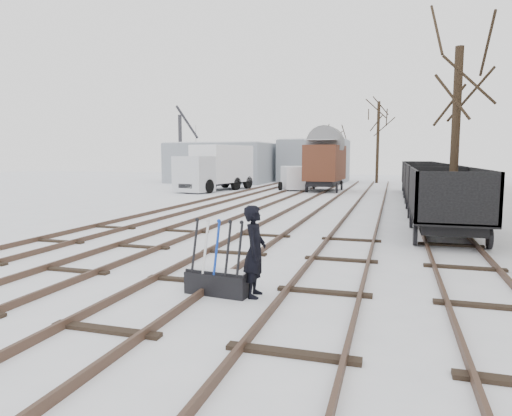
# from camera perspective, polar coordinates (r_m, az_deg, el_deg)

# --- Properties ---
(ground) EXTENTS (120.00, 120.00, 0.00)m
(ground) POSITION_cam_1_polar(r_m,az_deg,el_deg) (10.28, -8.49, -9.09)
(ground) COLOR white
(ground) RESTS_ON ground
(tracks) EXTENTS (13.90, 52.00, 0.16)m
(tracks) POSITION_cam_1_polar(r_m,az_deg,el_deg) (23.16, 6.11, -0.14)
(tracks) COLOR black
(tracks) RESTS_ON ground
(shed_left) EXTENTS (10.00, 8.00, 4.10)m
(shed_left) POSITION_cam_1_polar(r_m,az_deg,el_deg) (48.14, -4.19, 5.69)
(shed_left) COLOR gray
(shed_left) RESTS_ON ground
(shed_right) EXTENTS (7.00, 6.00, 4.50)m
(shed_right) POSITION_cam_1_polar(r_m,az_deg,el_deg) (49.63, 7.30, 5.91)
(shed_right) COLOR gray
(shed_right) RESTS_ON ground
(ground_frame) EXTENTS (1.34, 0.56, 1.49)m
(ground_frame) POSITION_cam_1_polar(r_m,az_deg,el_deg) (9.23, -4.85, -9.02)
(ground_frame) COLOR black
(ground_frame) RESTS_ON ground
(worker) EXTENTS (0.50, 0.70, 1.81)m
(worker) POSITION_cam_1_polar(r_m,az_deg,el_deg) (8.94, -0.15, -5.44)
(worker) COLOR black
(worker) RESTS_ON ground
(freight_wagon_a) EXTENTS (2.28, 5.69, 2.32)m
(freight_wagon_a) POSITION_cam_1_polar(r_m,az_deg,el_deg) (16.76, 22.66, -0.37)
(freight_wagon_a) COLOR black
(freight_wagon_a) RESTS_ON ground
(freight_wagon_b) EXTENTS (2.28, 5.69, 2.32)m
(freight_wagon_b) POSITION_cam_1_polar(r_m,az_deg,el_deg) (23.11, 21.09, 1.47)
(freight_wagon_b) COLOR black
(freight_wagon_b) RESTS_ON ground
(freight_wagon_c) EXTENTS (2.28, 5.69, 2.32)m
(freight_wagon_c) POSITION_cam_1_polar(r_m,az_deg,el_deg) (29.48, 20.20, 2.51)
(freight_wagon_c) COLOR black
(freight_wagon_c) RESTS_ON ground
(freight_wagon_d) EXTENTS (2.28, 5.69, 2.32)m
(freight_wagon_d) POSITION_cam_1_polar(r_m,az_deg,el_deg) (35.86, 19.62, 3.18)
(freight_wagon_d) COLOR black
(freight_wagon_d) RESTS_ON ground
(box_van_wagon) EXTENTS (2.96, 5.28, 3.94)m
(box_van_wagon) POSITION_cam_1_polar(r_m,az_deg,el_deg) (36.13, 8.65, 5.74)
(box_van_wagon) COLOR black
(box_van_wagon) RESTS_ON ground
(lorry) EXTENTS (3.78, 8.25, 3.60)m
(lorry) POSITION_cam_1_polar(r_m,az_deg,el_deg) (36.43, -5.01, 5.10)
(lorry) COLOR black
(lorry) RESTS_ON ground
(panel_van) EXTENTS (3.21, 4.65, 1.89)m
(panel_van) POSITION_cam_1_polar(r_m,az_deg,el_deg) (37.72, 4.85, 3.83)
(panel_van) COLOR white
(panel_van) RESTS_ON ground
(crane) EXTENTS (1.67, 4.60, 7.84)m
(crane) POSITION_cam_1_polar(r_m,az_deg,el_deg) (48.34, -9.30, 5.64)
(crane) COLOR #2B2B30
(crane) RESTS_ON ground
(tree_near) EXTENTS (0.30, 0.30, 6.59)m
(tree_near) POSITION_cam_1_polar(r_m,az_deg,el_deg) (18.06, 23.63, 7.72)
(tree_near) COLOR black
(tree_near) RESTS_ON ground
(tree_far_left) EXTENTS (0.30, 0.30, 4.66)m
(tree_far_left) POSITION_cam_1_polar(r_m,az_deg,el_deg) (49.53, 9.83, 5.96)
(tree_far_left) COLOR black
(tree_far_left) RESTS_ON ground
(tree_far_right) EXTENTS (0.30, 0.30, 8.17)m
(tree_far_right) POSITION_cam_1_polar(r_m,az_deg,el_deg) (48.09, 14.98, 7.92)
(tree_far_right) COLOR black
(tree_far_right) RESTS_ON ground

